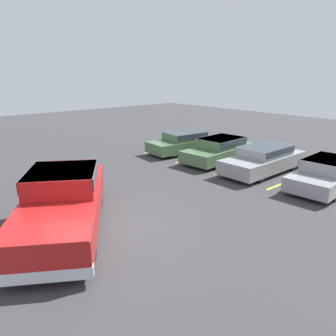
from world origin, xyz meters
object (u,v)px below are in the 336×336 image
pickup_truck (63,202)px  parked_sedan_b (220,149)px  parked_sedan_c (264,158)px  parked_sedan_d (328,172)px  parked_sedan_a (184,142)px

pickup_truck → parked_sedan_b: pickup_truck is taller
parked_sedan_b → parked_sedan_c: same height
pickup_truck → parked_sedan_b: (-2.09, 9.63, -0.22)m
parked_sedan_b → parked_sedan_d: bearing=86.6°
parked_sedan_c → parked_sedan_b: bearing=-90.9°
parked_sedan_c → parked_sedan_d: 2.95m
parked_sedan_c → parked_sedan_a: bearing=-89.7°
parked_sedan_b → parked_sedan_c: bearing=85.7°
parked_sedan_a → parked_sedan_c: parked_sedan_c is taller
pickup_truck → parked_sedan_c: (0.57, 9.60, -0.22)m
pickup_truck → parked_sedan_d: size_ratio=1.43×
parked_sedan_a → parked_sedan_d: (8.28, 0.14, 0.01)m
parked_sedan_d → pickup_truck: bearing=-23.2°
parked_sedan_a → parked_sedan_d: parked_sedan_d is taller
parked_sedan_a → pickup_truck: bearing=31.9°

